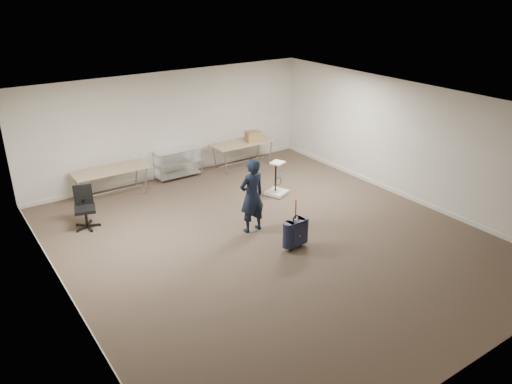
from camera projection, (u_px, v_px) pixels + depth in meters
ground at (270, 240)px, 10.28m from camera, size 9.00×9.00×0.00m
room_shell at (234, 213)px, 11.30m from camera, size 8.00×9.00×9.00m
folding_table_left at (111, 171)px, 12.01m from camera, size 1.80×0.75×0.73m
folding_table_right at (243, 144)px, 13.99m from camera, size 1.80×0.75×0.73m
wire_shelf at (178, 162)px, 13.28m from camera, size 1.22×0.47×0.80m
person at (252, 196)px, 10.34m from camera, size 0.60×0.40×1.61m
suitcase at (296, 232)px, 9.81m from camera, size 0.39×0.24×1.05m
office_chair at (86, 215)px, 10.70m from camera, size 0.56×0.56×0.92m
equipment_cart at (277, 186)px, 12.32m from camera, size 0.61×0.61×0.86m
cardboard_box at (253, 136)px, 13.98m from camera, size 0.42×0.34×0.29m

